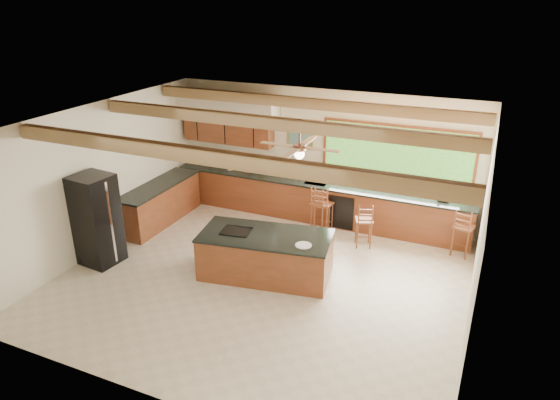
% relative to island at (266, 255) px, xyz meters
% --- Properties ---
extents(ground, '(7.20, 7.20, 0.00)m').
position_rel_island_xyz_m(ground, '(0.01, -0.16, -0.42)').
color(ground, beige).
rests_on(ground, ground).
extents(room_shell, '(7.27, 6.54, 3.02)m').
position_rel_island_xyz_m(room_shell, '(-0.16, 0.50, 1.79)').
color(room_shell, white).
rests_on(room_shell, ground).
extents(counter_run, '(7.12, 3.10, 1.25)m').
position_rel_island_xyz_m(counter_run, '(-0.81, 2.36, 0.04)').
color(counter_run, brown).
rests_on(counter_run, ground).
extents(island, '(2.58, 1.51, 0.86)m').
position_rel_island_xyz_m(island, '(0.00, 0.00, 0.00)').
color(island, brown).
rests_on(island, ground).
extents(refrigerator, '(0.77, 0.75, 1.81)m').
position_rel_island_xyz_m(refrigerator, '(-3.21, -0.83, 0.48)').
color(refrigerator, black).
rests_on(refrigerator, ground).
extents(bar_stool_a, '(0.44, 0.44, 1.02)m').
position_rel_island_xyz_m(bar_stool_a, '(0.28, 2.24, 0.18)').
color(bar_stool_a, brown).
rests_on(bar_stool_a, ground).
extents(bar_stool_b, '(0.42, 0.42, 1.06)m').
position_rel_island_xyz_m(bar_stool_b, '(0.36, 2.24, 0.20)').
color(bar_stool_b, brown).
rests_on(bar_stool_b, ground).
extents(bar_stool_c, '(0.45, 0.45, 0.98)m').
position_rel_island_xyz_m(bar_stool_c, '(1.38, 1.82, 0.16)').
color(bar_stool_c, brown).
rests_on(bar_stool_c, ground).
extents(bar_stool_d, '(0.44, 0.44, 1.03)m').
position_rel_island_xyz_m(bar_stool_d, '(3.31, 2.24, 0.19)').
color(bar_stool_d, brown).
rests_on(bar_stool_d, ground).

